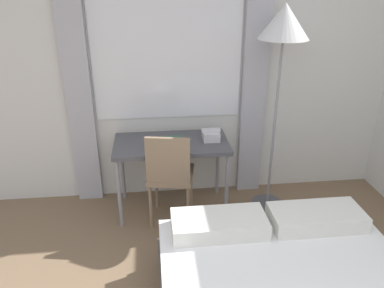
# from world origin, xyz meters

# --- Properties ---
(wall_back_with_window) EXTENTS (5.03, 0.13, 2.70)m
(wall_back_with_window) POSITION_xyz_m (-0.03, 2.86, 1.35)
(wall_back_with_window) COLOR silver
(wall_back_with_window) RESTS_ON ground_plane
(desk) EXTENTS (1.06, 0.56, 0.72)m
(desk) POSITION_xyz_m (-0.21, 2.50, 0.66)
(desk) COLOR #4C4C51
(desk) RESTS_ON ground_plane
(desk_chair) EXTENTS (0.47, 0.47, 0.91)m
(desk_chair) POSITION_xyz_m (-0.24, 2.26, 0.53)
(desk_chair) COLOR #8C7259
(desk_chair) RESTS_ON ground_plane
(standing_lamp) EXTENTS (0.43, 0.43, 1.94)m
(standing_lamp) POSITION_xyz_m (0.75, 2.45, 1.69)
(standing_lamp) COLOR #4C4C51
(standing_lamp) RESTS_ON ground_plane
(telephone) EXTENTS (0.18, 0.18, 0.11)m
(telephone) POSITION_xyz_m (0.16, 2.52, 0.77)
(telephone) COLOR silver
(telephone) RESTS_ON desk
(book) EXTENTS (0.31, 0.19, 0.02)m
(book) POSITION_xyz_m (-0.26, 2.51, 0.73)
(book) COLOR #33664C
(book) RESTS_ON desk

